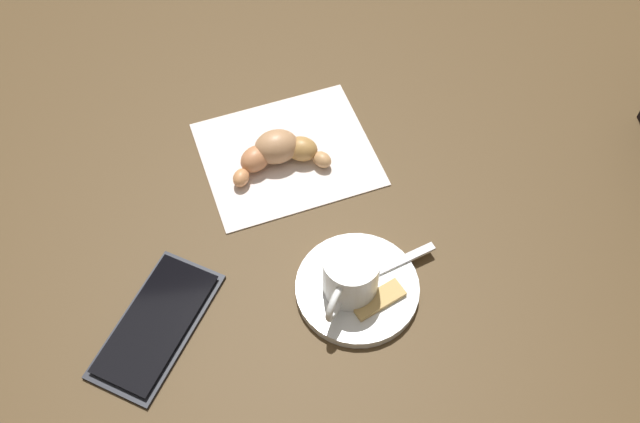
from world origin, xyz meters
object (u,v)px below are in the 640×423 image
at_px(espresso_cup, 350,275).
at_px(cell_phone, 156,324).
at_px(napkin, 287,154).
at_px(sugar_packet, 378,300).
at_px(croissant, 278,152).
at_px(teaspoon, 361,279).
at_px(saucer, 357,288).

bearing_deg(espresso_cup, cell_phone, 93.81).
distance_m(espresso_cup, napkin, 0.20).
relative_size(sugar_packet, croissant, 0.46).
bearing_deg(cell_phone, teaspoon, -84.22).
xyz_separation_m(saucer, cell_phone, (-0.02, 0.21, -0.00)).
distance_m(saucer, teaspoon, 0.01).
relative_size(saucer, sugar_packet, 2.29).
relative_size(napkin, croissant, 1.60).
relative_size(teaspoon, cell_phone, 0.76).
bearing_deg(teaspoon, saucer, 144.72).
distance_m(napkin, cell_phone, 0.25).
bearing_deg(cell_phone, croissant, -36.02).
relative_size(espresso_cup, napkin, 0.40).
relative_size(espresso_cup, cell_phone, 0.45).
xyz_separation_m(napkin, cell_phone, (-0.20, 0.15, 0.00)).
xyz_separation_m(croissant, cell_phone, (-0.19, 0.14, -0.02)).
height_order(sugar_packet, cell_phone, sugar_packet).
relative_size(croissant, cell_phone, 0.72).
xyz_separation_m(saucer, napkin, (0.19, 0.06, -0.00)).
xyz_separation_m(espresso_cup, sugar_packet, (-0.02, -0.03, -0.03)).
bearing_deg(sugar_packet, cell_phone, 153.78).
distance_m(saucer, napkin, 0.20).
bearing_deg(napkin, teaspoon, -161.94).
distance_m(espresso_cup, cell_phone, 0.20).
xyz_separation_m(napkin, croissant, (-0.01, 0.01, 0.02)).
relative_size(teaspoon, napkin, 0.66).
xyz_separation_m(sugar_packet, napkin, (0.21, 0.07, -0.01)).
height_order(espresso_cup, sugar_packet, espresso_cup).
relative_size(saucer, cell_phone, 0.75).
height_order(teaspoon, napkin, teaspoon).
height_order(saucer, sugar_packet, sugar_packet).
height_order(napkin, cell_phone, cell_phone).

